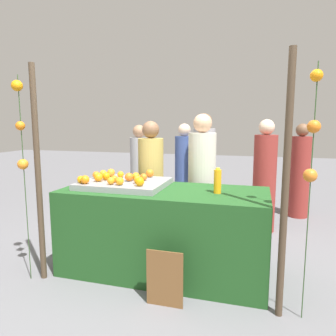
{
  "coord_description": "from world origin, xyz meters",
  "views": [
    {
      "loc": [
        0.9,
        -2.98,
        1.54
      ],
      "look_at": [
        0.0,
        0.15,
        1.07
      ],
      "focal_mm": 33.45,
      "sensor_mm": 36.0,
      "label": 1
    }
  ],
  "objects_px": {
    "vendor_left": "(151,188)",
    "vendor_right": "(202,187)",
    "juice_bottle": "(218,181)",
    "stall_counter": "(164,231)",
    "orange_0": "(120,181)",
    "chalkboard_sign": "(165,279)",
    "orange_1": "(85,180)"
  },
  "relations": [
    {
      "from": "vendor_right",
      "to": "stall_counter",
      "type": "bearing_deg",
      "value": -110.57
    },
    {
      "from": "vendor_left",
      "to": "orange_0",
      "type": "bearing_deg",
      "value": -91.68
    },
    {
      "from": "orange_1",
      "to": "chalkboard_sign",
      "type": "relative_size",
      "value": 0.17
    },
    {
      "from": "vendor_right",
      "to": "juice_bottle",
      "type": "bearing_deg",
      "value": -68.93
    },
    {
      "from": "vendor_left",
      "to": "stall_counter",
      "type": "bearing_deg",
      "value": -60.93
    },
    {
      "from": "juice_bottle",
      "to": "orange_0",
      "type": "bearing_deg",
      "value": -169.36
    },
    {
      "from": "chalkboard_sign",
      "to": "vendor_right",
      "type": "relative_size",
      "value": 0.3
    },
    {
      "from": "juice_bottle",
      "to": "vendor_right",
      "type": "xyz_separation_m",
      "value": [
        -0.28,
        0.72,
        -0.22
      ]
    },
    {
      "from": "chalkboard_sign",
      "to": "vendor_left",
      "type": "bearing_deg",
      "value": 113.81
    },
    {
      "from": "stall_counter",
      "to": "chalkboard_sign",
      "type": "bearing_deg",
      "value": -72.48
    },
    {
      "from": "orange_0",
      "to": "juice_bottle",
      "type": "bearing_deg",
      "value": 10.64
    },
    {
      "from": "stall_counter",
      "to": "chalkboard_sign",
      "type": "xyz_separation_m",
      "value": [
        0.19,
        -0.61,
        -0.2
      ]
    },
    {
      "from": "stall_counter",
      "to": "juice_bottle",
      "type": "relative_size",
      "value": 8.39
    },
    {
      "from": "orange_0",
      "to": "vendor_left",
      "type": "height_order",
      "value": "vendor_left"
    },
    {
      "from": "orange_0",
      "to": "vendor_right",
      "type": "height_order",
      "value": "vendor_right"
    },
    {
      "from": "chalkboard_sign",
      "to": "juice_bottle",
      "type": "bearing_deg",
      "value": 59.57
    },
    {
      "from": "vendor_left",
      "to": "vendor_right",
      "type": "height_order",
      "value": "vendor_right"
    },
    {
      "from": "vendor_right",
      "to": "orange_1",
      "type": "bearing_deg",
      "value": -137.76
    },
    {
      "from": "stall_counter",
      "to": "juice_bottle",
      "type": "xyz_separation_m",
      "value": [
        0.54,
        -0.02,
        0.55
      ]
    },
    {
      "from": "orange_0",
      "to": "vendor_left",
      "type": "xyz_separation_m",
      "value": [
        0.03,
        0.86,
        -0.24
      ]
    },
    {
      "from": "juice_bottle",
      "to": "chalkboard_sign",
      "type": "distance_m",
      "value": 1.02
    },
    {
      "from": "stall_counter",
      "to": "vendor_right",
      "type": "distance_m",
      "value": 0.82
    },
    {
      "from": "stall_counter",
      "to": "juice_bottle",
      "type": "bearing_deg",
      "value": -1.78
    },
    {
      "from": "orange_1",
      "to": "vendor_left",
      "type": "height_order",
      "value": "vendor_left"
    },
    {
      "from": "stall_counter",
      "to": "orange_0",
      "type": "bearing_deg",
      "value": -154.05
    },
    {
      "from": "vendor_left",
      "to": "vendor_right",
      "type": "relative_size",
      "value": 0.95
    },
    {
      "from": "chalkboard_sign",
      "to": "vendor_left",
      "type": "height_order",
      "value": "vendor_left"
    },
    {
      "from": "orange_0",
      "to": "orange_1",
      "type": "distance_m",
      "value": 0.37
    },
    {
      "from": "chalkboard_sign",
      "to": "orange_0",
      "type": "bearing_deg",
      "value": 144.69
    },
    {
      "from": "stall_counter",
      "to": "orange_0",
      "type": "xyz_separation_m",
      "value": [
        -0.4,
        -0.19,
        0.54
      ]
    },
    {
      "from": "orange_1",
      "to": "stall_counter",
      "type": "bearing_deg",
      "value": 16.65
    },
    {
      "from": "chalkboard_sign",
      "to": "vendor_right",
      "type": "height_order",
      "value": "vendor_right"
    }
  ]
}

